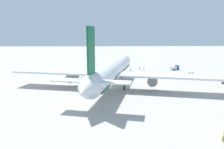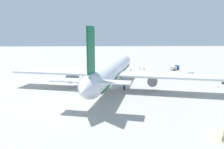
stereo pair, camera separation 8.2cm
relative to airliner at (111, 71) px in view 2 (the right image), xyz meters
name	(u,v)px [view 2 (the right image)]	position (x,y,z in m)	size (l,w,h in m)	color
ground_plane	(112,87)	(1.19, -0.34, -7.00)	(600.00, 600.00, 0.00)	#ADA8A0
airliner	(111,71)	(0.00, 0.00, 0.00)	(72.07, 79.60, 23.62)	silver
service_truck_2	(175,68)	(43.74, -40.02, -5.62)	(4.85, 5.99, 2.70)	#194CA5
baggage_cart_1	(191,73)	(28.84, -44.07, -6.24)	(3.53, 2.47, 1.40)	#26598C
ground_worker_0	(140,68)	(47.68, -19.40, -6.18)	(0.48, 0.48, 1.63)	black
ground_worker_2	(131,70)	(40.45, -12.84, -6.11)	(0.56, 0.56, 1.76)	black
ground_worker_4	(144,69)	(42.98, -21.12, -6.10)	(0.44, 0.44, 1.77)	black
traffic_cone_0	(218,87)	(-0.91, -43.55, -6.73)	(0.36, 0.36, 0.55)	orange
traffic_cone_1	(180,72)	(35.63, -40.33, -6.73)	(0.36, 0.36, 0.55)	orange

